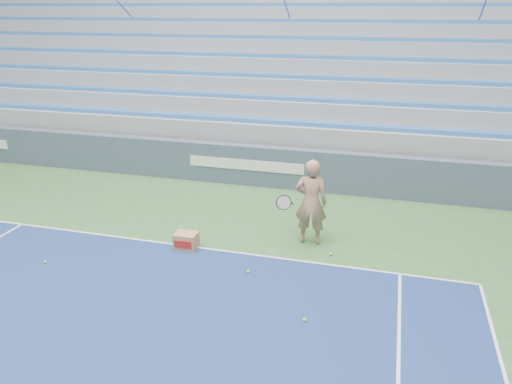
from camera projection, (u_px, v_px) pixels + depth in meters
The scene contains 8 objects.
sponsor_barrier at pixel (247, 165), 13.60m from camera, with size 30.00×0.32×1.10m.
bleachers at pixel (292, 72), 18.13m from camera, with size 31.00×9.15×7.30m.
tennis_player at pixel (311, 202), 10.09m from camera, with size 0.95×0.85×1.80m.
ball_box at pixel (186, 241), 10.08m from camera, with size 0.47×0.37×0.34m.
tennis_ball_0 at pixel (45, 262), 9.54m from camera, with size 0.07×0.07×0.07m, color #C0D12A.
tennis_ball_1 at pixel (304, 320), 7.78m from camera, with size 0.07×0.07×0.07m, color #C0D12A.
tennis_ball_2 at pixel (248, 271), 9.20m from camera, with size 0.07×0.07×0.07m, color #C0D12A.
tennis_ball_3 at pixel (331, 254), 9.84m from camera, with size 0.07×0.07×0.07m, color #C0D12A.
Camera 1 is at (3.73, 3.43, 4.64)m, focal length 35.00 mm.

